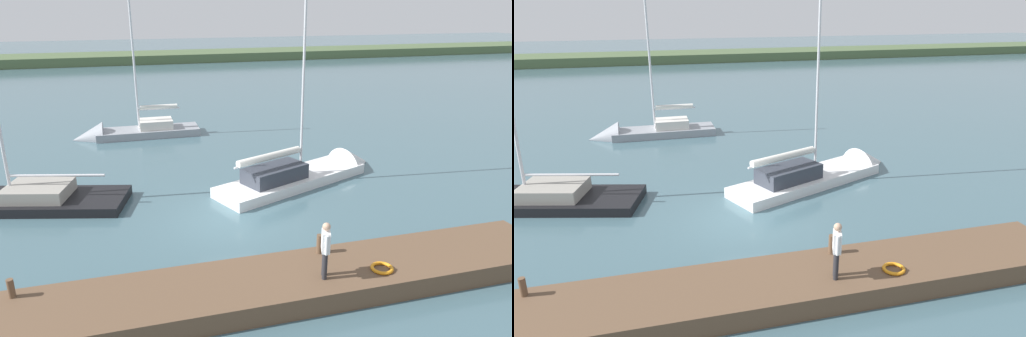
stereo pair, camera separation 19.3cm
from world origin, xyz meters
TOP-DOWN VIEW (x-y plane):
  - ground_plane at (0.00, 0.00)m, footprint 200.00×200.00m
  - far_shoreline at (0.00, -54.18)m, footprint 180.00×8.00m
  - dock_pier at (0.00, 5.20)m, footprint 18.07×2.55m
  - mooring_post_near at (-1.81, 4.31)m, footprint 0.19×0.19m
  - mooring_post_far at (6.87, 4.31)m, footprint 0.18×0.18m
  - life_ring_buoy at (-3.17, 5.71)m, footprint 0.66×0.66m
  - sailboat_mid_channel at (3.60, -13.40)m, footprint 7.67×2.05m
  - sailboat_inner_slip at (-4.76, -3.44)m, footprint 9.21×5.50m
  - person_on_dock at (-1.40, 5.61)m, footprint 0.36×0.61m

SIDE VIEW (x-z plane):
  - ground_plane at x=0.00m, z-range 0.00..0.00m
  - far_shoreline at x=0.00m, z-range -1.20..1.20m
  - sailboat_mid_channel at x=3.60m, z-range -4.59..4.85m
  - sailboat_inner_slip at x=-4.76m, z-range -4.96..5.30m
  - dock_pier at x=0.00m, z-range 0.00..0.63m
  - life_ring_buoy at x=-3.17m, z-range 0.63..0.73m
  - mooring_post_far at x=6.87m, z-range 0.63..1.15m
  - mooring_post_near at x=-1.81m, z-range 0.63..1.24m
  - person_on_dock at x=-1.40m, z-range 0.75..2.43m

